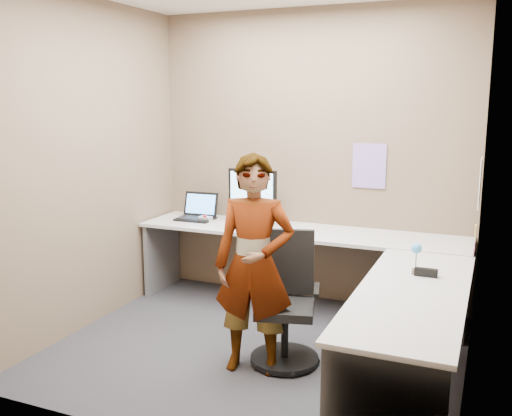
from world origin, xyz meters
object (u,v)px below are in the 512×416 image
at_px(monitor, 252,190).
at_px(office_chair, 286,310).
at_px(desk, 327,268).
at_px(person, 254,265).

distance_m(monitor, office_chair, 1.48).
relative_size(monitor, office_chair, 0.52).
xyz_separation_m(monitor, office_chair, (0.73, -1.10, -0.68)).
bearing_deg(desk, monitor, 145.26).
height_order(desk, person, person).
bearing_deg(monitor, desk, -31.04).
bearing_deg(desk, person, -115.61).
bearing_deg(monitor, office_chair, -52.48).
bearing_deg(office_chair, desk, 54.40).
distance_m(desk, person, 0.78).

